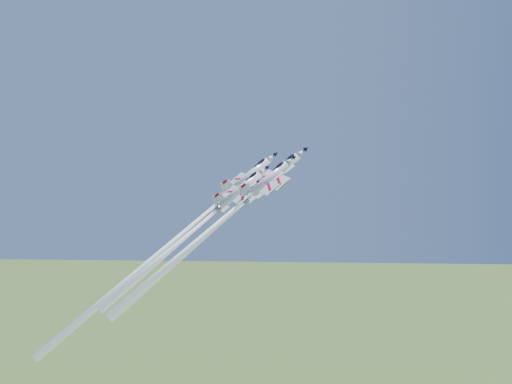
{
  "coord_description": "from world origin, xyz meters",
  "views": [
    {
      "loc": [
        5.94,
        -124.99,
        92.11
      ],
      "look_at": [
        0.0,
        0.0,
        80.68
      ],
      "focal_mm": 40.0,
      "sensor_mm": 36.0,
      "label": 1
    }
  ],
  "objects_px": {
    "jet_right": "(212,228)",
    "jet_slot": "(193,231)",
    "jet_lead": "(219,224)",
    "jet_left": "(170,244)"
  },
  "relations": [
    {
      "from": "jet_slot",
      "to": "jet_right",
      "type": "bearing_deg",
      "value": 44.15
    },
    {
      "from": "jet_right",
      "to": "jet_slot",
      "type": "xyz_separation_m",
      "value": [
        -4.14,
        1.14,
        -0.79
      ]
    },
    {
      "from": "jet_lead",
      "to": "jet_right",
      "type": "height_order",
      "value": "jet_lead"
    },
    {
      "from": "jet_left",
      "to": "jet_slot",
      "type": "distance_m",
      "value": 10.99
    },
    {
      "from": "jet_lead",
      "to": "jet_right",
      "type": "distance_m",
      "value": 7.56
    },
    {
      "from": "jet_left",
      "to": "jet_right",
      "type": "height_order",
      "value": "jet_left"
    },
    {
      "from": "jet_slot",
      "to": "jet_lead",
      "type": "bearing_deg",
      "value": 112.44
    },
    {
      "from": "jet_left",
      "to": "jet_slot",
      "type": "relative_size",
      "value": 1.51
    },
    {
      "from": "jet_lead",
      "to": "jet_left",
      "type": "relative_size",
      "value": 0.82
    },
    {
      "from": "jet_right",
      "to": "jet_slot",
      "type": "height_order",
      "value": "jet_right"
    }
  ]
}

